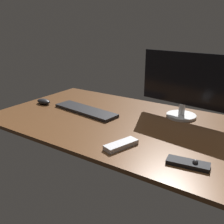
% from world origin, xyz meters
% --- Properties ---
extents(desk, '(1.40, 0.84, 0.02)m').
position_xyz_m(desk, '(0.00, 0.00, 0.01)').
color(desk, brown).
rests_on(desk, ground).
extents(monitor, '(0.51, 0.17, 0.37)m').
position_xyz_m(monitor, '(0.29, 0.24, 0.21)').
color(monitor, silver).
rests_on(monitor, desk).
extents(keyboard, '(0.45, 0.17, 0.02)m').
position_xyz_m(keyboard, '(-0.23, 0.01, 0.03)').
color(keyboard, black).
rests_on(keyboard, desk).
extents(computer_mouse, '(0.11, 0.06, 0.03)m').
position_xyz_m(computer_mouse, '(-0.57, -0.02, 0.04)').
color(computer_mouse, black).
rests_on(computer_mouse, desk).
extents(media_remote, '(0.17, 0.08, 0.03)m').
position_xyz_m(media_remote, '(0.49, -0.26, 0.03)').
color(media_remote, black).
rests_on(media_remote, desk).
extents(tv_remote, '(0.10, 0.17, 0.02)m').
position_xyz_m(tv_remote, '(0.20, -0.27, 0.03)').
color(tv_remote, '#B7B7BC').
rests_on(tv_remote, desk).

